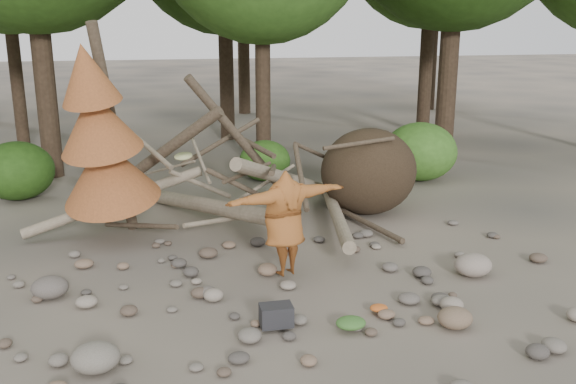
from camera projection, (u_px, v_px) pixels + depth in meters
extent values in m
plane|color=#514C44|center=(298.00, 301.00, 10.24)|extent=(120.00, 120.00, 0.00)
ellipsoid|color=#332619|center=(369.00, 172.00, 14.54)|extent=(2.20, 1.87, 1.98)
cylinder|color=gray|center=(213.00, 207.00, 13.39)|extent=(2.61, 5.11, 1.08)
cylinder|color=gray|center=(292.00, 180.00, 14.12)|extent=(3.18, 3.71, 1.90)
cylinder|color=brown|center=(152.00, 160.00, 13.78)|extent=(3.08, 1.91, 2.49)
cylinder|color=gray|center=(335.00, 211.00, 13.77)|extent=(1.13, 4.98, 0.43)
cylinder|color=brown|center=(238.00, 137.00, 14.24)|extent=(2.39, 1.03, 2.89)
cylinder|color=gray|center=(115.00, 201.00, 13.25)|extent=(3.71, 0.86, 1.20)
cylinder|color=#4C3F30|center=(140.00, 226.00, 12.98)|extent=(1.52, 1.70, 0.49)
cylinder|color=gray|center=(264.00, 184.00, 14.22)|extent=(1.57, 0.85, 0.69)
cylinder|color=#4C3F30|center=(328.00, 158.00, 14.90)|extent=(1.92, 1.25, 1.10)
cylinder|color=gray|center=(200.00, 158.00, 13.58)|extent=(0.37, 1.42, 0.85)
cylinder|color=#4C3F30|center=(366.00, 223.00, 13.65)|extent=(0.79, 2.54, 0.12)
cylinder|color=gray|center=(226.00, 219.00, 12.89)|extent=(1.78, 1.11, 0.29)
cylinder|color=#4C3F30|center=(114.00, 131.00, 12.68)|extent=(0.67, 1.13, 4.35)
cone|color=brown|center=(107.00, 169.00, 12.54)|extent=(2.06, 2.13, 1.86)
cone|color=brown|center=(97.00, 121.00, 12.06)|extent=(1.71, 1.78, 1.65)
cone|color=brown|center=(87.00, 73.00, 11.62)|extent=(1.23, 1.30, 1.41)
cylinder|color=#38281C|center=(38.00, 13.00, 17.05)|extent=(0.56, 0.56, 8.96)
cylinder|color=#38281C|center=(263.00, 46.00, 18.17)|extent=(0.44, 0.44, 7.14)
cylinder|color=#38281C|center=(452.00, 5.00, 19.60)|extent=(0.60, 0.60, 9.45)
cylinder|color=#38281C|center=(12.00, 36.00, 20.72)|extent=(0.42, 0.42, 7.56)
cylinder|color=#38281C|center=(225.00, 20.00, 22.61)|extent=(0.52, 0.52, 8.54)
cylinder|color=#38281C|center=(428.00, 25.00, 23.75)|extent=(0.50, 0.50, 8.12)
cylinder|color=#38281C|center=(243.00, 16.00, 28.82)|extent=(0.54, 0.54, 8.75)
cylinder|color=#38281C|center=(434.00, 26.00, 30.23)|extent=(0.46, 0.46, 7.84)
ellipsoid|color=#264C14|center=(17.00, 171.00, 15.78)|extent=(1.80, 1.80, 1.44)
ellipsoid|color=#32601B|center=(265.00, 161.00, 17.61)|extent=(1.40, 1.40, 1.12)
ellipsoid|color=#3E7223|center=(420.00, 152.00, 17.61)|extent=(2.00, 2.00, 1.60)
imported|color=brown|center=(285.00, 223.00, 10.91)|extent=(2.34, 1.30, 1.84)
cylinder|color=tan|center=(183.00, 156.00, 10.69)|extent=(0.38, 0.37, 0.11)
cube|color=black|center=(276.00, 319.00, 9.30)|extent=(0.47, 0.32, 0.31)
ellipsoid|color=#366327|center=(351.00, 326.00, 9.25)|extent=(0.44, 0.37, 0.17)
ellipsoid|color=#B7541F|center=(379.00, 311.00, 9.79)|extent=(0.28, 0.23, 0.10)
ellipsoid|color=slate|center=(96.00, 358.00, 8.19)|extent=(0.62, 0.56, 0.37)
ellipsoid|color=brown|center=(455.00, 318.00, 9.34)|extent=(0.52, 0.47, 0.31)
ellipsoid|color=gray|center=(473.00, 265.00, 11.21)|extent=(0.66, 0.60, 0.40)
ellipsoid|color=#5B544D|center=(50.00, 287.00, 10.33)|extent=(0.59, 0.53, 0.36)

